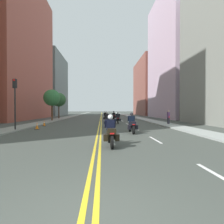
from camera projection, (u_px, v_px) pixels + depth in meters
name	position (u px, v px, depth m)	size (l,w,h in m)	color
ground_plane	(101.00, 116.00, 50.50)	(264.00, 264.00, 0.00)	#404640
sidewalk_left	(73.00, 116.00, 50.04)	(2.14, 144.00, 0.12)	gray
sidewalk_right	(129.00, 116.00, 50.95)	(2.14, 144.00, 0.12)	#979E9A
centreline_yellow_inner	(101.00, 116.00, 50.49)	(0.12, 132.00, 0.01)	yellow
centreline_yellow_outer	(102.00, 116.00, 50.50)	(0.12, 132.00, 0.01)	yellow
lane_dashes_white	(120.00, 120.00, 31.72)	(0.14, 56.40, 0.01)	silver
building_left_1	(12.00, 49.00, 34.18)	(9.62, 21.93, 27.17)	#99493A
building_right_1	(174.00, 56.00, 38.54)	(7.16, 17.90, 27.07)	#BDA2B9
building_left_2	(51.00, 85.00, 56.58)	(7.26, 17.93, 19.29)	slate
building_right_2	(149.00, 88.00, 59.76)	(7.05, 19.47, 18.49)	brown
motorcycle_0	(111.00, 133.00, 8.90)	(0.78, 2.26, 1.60)	black
motorcycle_1	(132.00, 125.00, 13.83)	(0.77, 2.25, 1.63)	black
motorcycle_2	(107.00, 121.00, 18.68)	(0.78, 2.18, 1.65)	black
motorcycle_3	(118.00, 119.00, 23.06)	(0.78, 2.11, 1.57)	black
motorcycle_4	(106.00, 117.00, 27.92)	(0.78, 2.20, 1.64)	black
motorcycle_5	(114.00, 116.00, 32.68)	(0.77, 2.22, 1.58)	black
traffic_cone_0	(37.00, 126.00, 16.53)	(0.35, 0.35, 0.65)	black
traffic_cone_1	(44.00, 123.00, 19.94)	(0.34, 0.34, 0.63)	black
traffic_light_near	(15.00, 95.00, 15.30)	(0.28, 0.38, 4.52)	black
pedestrian_0	(168.00, 117.00, 21.38)	(0.24, 0.49, 1.77)	#2A2834
street_tree_0	(52.00, 98.00, 28.26)	(2.64, 2.64, 5.09)	#4C3622
street_tree_1	(59.00, 100.00, 34.91)	(2.75, 2.75, 5.20)	#483525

